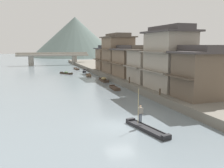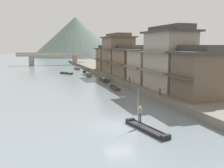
{
  "view_description": "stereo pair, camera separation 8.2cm",
  "coord_description": "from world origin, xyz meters",
  "px_view_note": "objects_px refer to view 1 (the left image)",
  "views": [
    {
      "loc": [
        -7.2,
        -19.73,
        7.05
      ],
      "look_at": [
        3.17,
        12.08,
        1.75
      ],
      "focal_mm": 39.28,
      "sensor_mm": 36.0,
      "label": 1
    },
    {
      "loc": [
        -7.12,
        -19.76,
        7.05
      ],
      "look_at": [
        3.17,
        12.08,
        1.75
      ],
      "focal_mm": 39.28,
      "sensor_mm": 36.0,
      "label": 2
    }
  ],
  "objects_px": {
    "boat_midriver_upstream": "(115,88)",
    "stone_bridge": "(53,57)",
    "boat_moored_third": "(89,75)",
    "house_waterfront_narrow": "(131,61)",
    "boatman_person": "(140,112)",
    "house_waterfront_end": "(106,58)",
    "boat_moored_far": "(77,69)",
    "mooring_post_dock_near": "(160,92)",
    "house_waterfront_nearest": "(201,73)",
    "boat_foreground_poled": "(147,129)",
    "house_waterfront_far": "(118,53)",
    "house_waterfront_second": "(169,59)",
    "boat_moored_nearest": "(66,73)",
    "mooring_post_dock_mid": "(129,80)",
    "boat_moored_second": "(85,71)",
    "boat_midriver_drifting": "(104,80)",
    "house_waterfront_tall": "(148,64)"
  },
  "relations": [
    {
      "from": "boat_moored_nearest",
      "to": "house_waterfront_nearest",
      "type": "relative_size",
      "value": 0.56
    },
    {
      "from": "mooring_post_dock_mid",
      "to": "mooring_post_dock_near",
      "type": "bearing_deg",
      "value": -90.0
    },
    {
      "from": "house_waterfront_nearest",
      "to": "mooring_post_dock_near",
      "type": "xyz_separation_m",
      "value": [
        -3.43,
        3.29,
        -2.63
      ]
    },
    {
      "from": "boat_moored_second",
      "to": "stone_bridge",
      "type": "distance_m",
      "value": 26.06
    },
    {
      "from": "boat_moored_nearest",
      "to": "mooring_post_dock_mid",
      "type": "relative_size",
      "value": 3.64
    },
    {
      "from": "house_waterfront_tall",
      "to": "house_waterfront_narrow",
      "type": "height_order",
      "value": "same"
    },
    {
      "from": "boat_moored_far",
      "to": "mooring_post_dock_mid",
      "type": "bearing_deg",
      "value": -85.66
    },
    {
      "from": "boat_midriver_drifting",
      "to": "house_waterfront_far",
      "type": "distance_m",
      "value": 9.84
    },
    {
      "from": "boat_moored_far",
      "to": "house_waterfront_nearest",
      "type": "relative_size",
      "value": 0.59
    },
    {
      "from": "boat_foreground_poled",
      "to": "house_waterfront_end",
      "type": "distance_m",
      "value": 43.38
    },
    {
      "from": "mooring_post_dock_mid",
      "to": "house_waterfront_second",
      "type": "bearing_deg",
      "value": -66.47
    },
    {
      "from": "boat_moored_far",
      "to": "house_waterfront_second",
      "type": "bearing_deg",
      "value": -82.29
    },
    {
      "from": "boat_moored_third",
      "to": "house_waterfront_far",
      "type": "distance_m",
      "value": 8.54
    },
    {
      "from": "house_waterfront_far",
      "to": "mooring_post_dock_mid",
      "type": "height_order",
      "value": "house_waterfront_far"
    },
    {
      "from": "boat_midriver_drifting",
      "to": "house_waterfront_second",
      "type": "distance_m",
      "value": 17.69
    },
    {
      "from": "boat_moored_far",
      "to": "house_waterfront_far",
      "type": "relative_size",
      "value": 0.43
    },
    {
      "from": "boat_moored_third",
      "to": "house_waterfront_narrow",
      "type": "distance_m",
      "value": 13.02
    },
    {
      "from": "boat_moored_second",
      "to": "boat_midriver_drifting",
      "type": "bearing_deg",
      "value": -90.0
    },
    {
      "from": "house_waterfront_tall",
      "to": "boat_moored_far",
      "type": "bearing_deg",
      "value": 100.37
    },
    {
      "from": "boat_midriver_drifting",
      "to": "stone_bridge",
      "type": "relative_size",
      "value": 0.18
    },
    {
      "from": "boatman_person",
      "to": "house_waterfront_end",
      "type": "xyz_separation_m",
      "value": [
        9.22,
        41.38,
        2.54
      ]
    },
    {
      "from": "boat_foreground_poled",
      "to": "stone_bridge",
      "type": "bearing_deg",
      "value": 91.29
    },
    {
      "from": "boat_moored_far",
      "to": "boat_midriver_upstream",
      "type": "height_order",
      "value": "boat_moored_far"
    },
    {
      "from": "house_waterfront_nearest",
      "to": "boat_midriver_drifting",
      "type": "bearing_deg",
      "value": 102.54
    },
    {
      "from": "house_waterfront_far",
      "to": "mooring_post_dock_mid",
      "type": "distance_m",
      "value": 16.94
    },
    {
      "from": "house_waterfront_second",
      "to": "house_waterfront_end",
      "type": "xyz_separation_m",
      "value": [
        -0.14,
        30.14,
        -1.28
      ]
    },
    {
      "from": "boat_moored_nearest",
      "to": "house_waterfront_nearest",
      "type": "height_order",
      "value": "house_waterfront_nearest"
    },
    {
      "from": "house_waterfront_narrow",
      "to": "boat_moored_third",
      "type": "bearing_deg",
      "value": 119.79
    },
    {
      "from": "boat_moored_third",
      "to": "boat_foreground_poled",
      "type": "bearing_deg",
      "value": -95.38
    },
    {
      "from": "mooring_post_dock_near",
      "to": "house_waterfront_far",
      "type": "bearing_deg",
      "value": 82.16
    },
    {
      "from": "boat_foreground_poled",
      "to": "house_waterfront_end",
      "type": "relative_size",
      "value": 0.85
    },
    {
      "from": "boat_foreground_poled",
      "to": "house_waterfront_far",
      "type": "distance_m",
      "value": 36.83
    },
    {
      "from": "boatman_person",
      "to": "boat_moored_nearest",
      "type": "bearing_deg",
      "value": 91.0
    },
    {
      "from": "boat_moored_far",
      "to": "house_waterfront_far",
      "type": "xyz_separation_m",
      "value": [
        6.25,
        -18.71,
        5.08
      ]
    },
    {
      "from": "mooring_post_dock_near",
      "to": "house_waterfront_second",
      "type": "bearing_deg",
      "value": 46.76
    },
    {
      "from": "stone_bridge",
      "to": "house_waterfront_second",
      "type": "bearing_deg",
      "value": -79.83
    },
    {
      "from": "boat_moored_nearest",
      "to": "stone_bridge",
      "type": "bearing_deg",
      "value": 91.36
    },
    {
      "from": "boatman_person",
      "to": "stone_bridge",
      "type": "relative_size",
      "value": 0.12
    },
    {
      "from": "house_waterfront_nearest",
      "to": "stone_bridge",
      "type": "bearing_deg",
      "value": 99.54
    },
    {
      "from": "boat_moored_second",
      "to": "boat_midriver_upstream",
      "type": "relative_size",
      "value": 1.39
    },
    {
      "from": "boat_moored_far",
      "to": "mooring_post_dock_near",
      "type": "xyz_separation_m",
      "value": [
        2.64,
        -44.94,
        1.18
      ]
    },
    {
      "from": "house_waterfront_tall",
      "to": "mooring_post_dock_mid",
      "type": "relative_size",
      "value": 6.88
    },
    {
      "from": "boat_midriver_drifting",
      "to": "house_waterfront_nearest",
      "type": "bearing_deg",
      "value": -77.46
    },
    {
      "from": "boat_foreground_poled",
      "to": "boat_midriver_upstream",
      "type": "xyz_separation_m",
      "value": [
        3.74,
        19.45,
        0.01
      ]
    },
    {
      "from": "boat_midriver_upstream",
      "to": "house_waterfront_far",
      "type": "xyz_separation_m",
      "value": [
        6.01,
        15.7,
        5.09
      ]
    },
    {
      "from": "boat_midriver_upstream",
      "to": "stone_bridge",
      "type": "height_order",
      "value": "stone_bridge"
    },
    {
      "from": "house_waterfront_nearest",
      "to": "house_waterfront_far",
      "type": "distance_m",
      "value": 29.54
    },
    {
      "from": "mooring_post_dock_near",
      "to": "boat_midriver_drifting",
      "type": "bearing_deg",
      "value": 94.82
    },
    {
      "from": "house_waterfront_end",
      "to": "mooring_post_dock_mid",
      "type": "bearing_deg",
      "value": -97.04
    },
    {
      "from": "house_waterfront_narrow",
      "to": "mooring_post_dock_near",
      "type": "bearing_deg",
      "value": -101.17
    }
  ]
}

